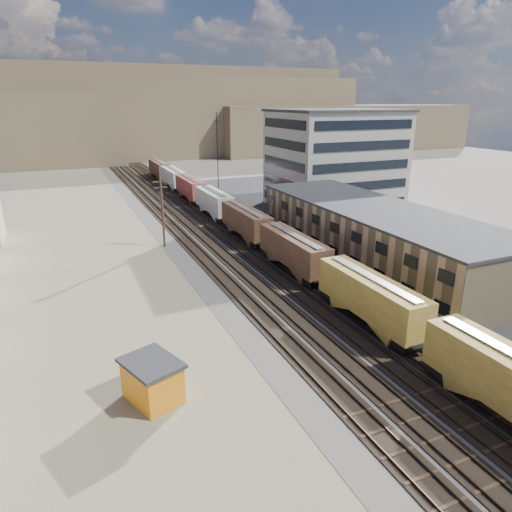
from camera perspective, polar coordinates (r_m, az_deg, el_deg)
name	(u,v)px	position (r m, az deg, el deg)	size (l,w,h in m)	color
ground	(416,397)	(35.87, 19.32, -16.26)	(300.00, 300.00, 0.00)	#6B6356
ballast_bed	(205,227)	(76.49, -6.44, 3.64)	(18.00, 200.00, 0.06)	#4C4742
dirt_yard	(81,262)	(63.88, -21.02, -0.65)	(24.00, 180.00, 0.03)	#7D7355
asphalt_lot	(369,235)	(73.36, 13.89, 2.52)	(26.00, 120.00, 0.04)	#232326
rail_tracks	(201,227)	(76.31, -6.84, 3.65)	(11.40, 200.00, 0.24)	black
freight_train	(229,210)	(75.73, -3.45, 5.73)	(3.00, 119.74, 4.46)	black
warehouse	(374,234)	(60.64, 14.49, 2.63)	(12.40, 40.40, 7.25)	tan
office_tower	(334,159)	(90.93, 9.76, 11.85)	(22.60, 18.60, 18.45)	#9E998E
utility_pole_north	(162,211)	(65.64, -11.62, 5.56)	(2.20, 0.32, 10.00)	#382619
radio_mast	(218,163)	(85.88, -4.81, 11.56)	(1.20, 0.16, 18.00)	black
hills_north	(111,116)	(189.89, -17.72, 16.29)	(265.00, 80.00, 32.00)	brown
maintenance_shed	(153,380)	(33.65, -12.81, -14.90)	(4.49, 5.05, 3.07)	orange
parked_car_blue	(386,226)	(77.00, 15.99, 3.67)	(2.46, 5.33, 1.48)	navy
parked_car_far	(364,214)	(84.05, 13.37, 5.15)	(1.80, 4.47, 1.52)	white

